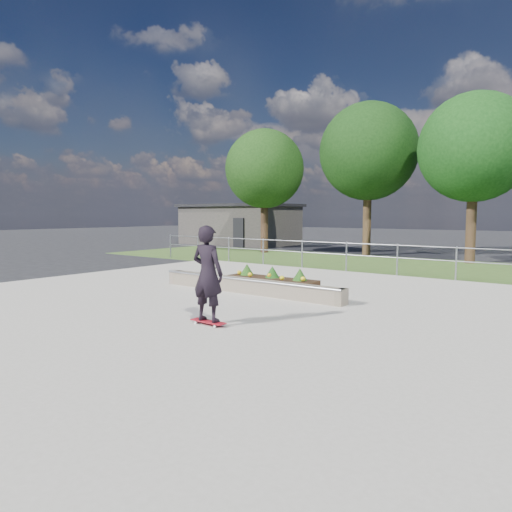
{
  "coord_description": "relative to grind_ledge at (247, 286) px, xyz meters",
  "views": [
    {
      "loc": [
        7.88,
        -8.52,
        2.26
      ],
      "look_at": [
        0.2,
        1.5,
        1.1
      ],
      "focal_mm": 32.0,
      "sensor_mm": 36.0,
      "label": 1
    }
  ],
  "objects": [
    {
      "name": "grind_ledge",
      "position": [
        0.0,
        0.0,
        0.0
      ],
      "size": [
        6.0,
        0.44,
        0.43
      ],
      "color": "#695D4D",
      "rests_on": "concrete_slab"
    },
    {
      "name": "ground",
      "position": [
        -0.0,
        -1.36,
        -0.26
      ],
      "size": [
        120.0,
        120.0,
        0.0
      ],
      "primitive_type": "plane",
      "color": "black",
      "rests_on": "ground"
    },
    {
      "name": "building",
      "position": [
        -14.0,
        16.64,
        1.25
      ],
      "size": [
        8.4,
        5.4,
        3.0
      ],
      "color": "#322F2C",
      "rests_on": "ground"
    },
    {
      "name": "skateboarder",
      "position": [
        1.7,
        -3.38,
        0.82
      ],
      "size": [
        0.8,
        0.53,
        1.99
      ],
      "color": "white",
      "rests_on": "concrete_slab"
    },
    {
      "name": "fence",
      "position": [
        -0.0,
        6.14,
        0.51
      ],
      "size": [
        20.06,
        0.06,
        1.2
      ],
      "color": "#9A9CA2",
      "rests_on": "ground"
    },
    {
      "name": "tree_mid_right",
      "position": [
        3.0,
        12.64,
        4.97
      ],
      "size": [
        4.9,
        4.9,
        7.7
      ],
      "color": "#322014",
      "rests_on": "ground"
    },
    {
      "name": "grass_verge",
      "position": [
        -0.0,
        9.64,
        -0.25
      ],
      "size": [
        30.0,
        8.0,
        0.02
      ],
      "primitive_type": "cube",
      "color": "#365321",
      "rests_on": "ground"
    },
    {
      "name": "concrete_slab",
      "position": [
        -0.0,
        -1.36,
        -0.23
      ],
      "size": [
        15.0,
        15.0,
        0.06
      ],
      "primitive_type": "cube",
      "color": "#A29C90",
      "rests_on": "ground"
    },
    {
      "name": "tree_far_left",
      "position": [
        -8.0,
        11.64,
        4.59
      ],
      "size": [
        4.55,
        4.55,
        7.15
      ],
      "color": "black",
      "rests_on": "ground"
    },
    {
      "name": "planter_bed",
      "position": [
        -0.21,
        1.3,
        -0.02
      ],
      "size": [
        3.0,
        1.2,
        0.61
      ],
      "color": "black",
      "rests_on": "concrete_slab"
    },
    {
      "name": "tree_mid_left",
      "position": [
        -2.5,
        13.64,
        5.34
      ],
      "size": [
        5.25,
        5.25,
        8.25
      ],
      "color": "#362315",
      "rests_on": "ground"
    }
  ]
}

